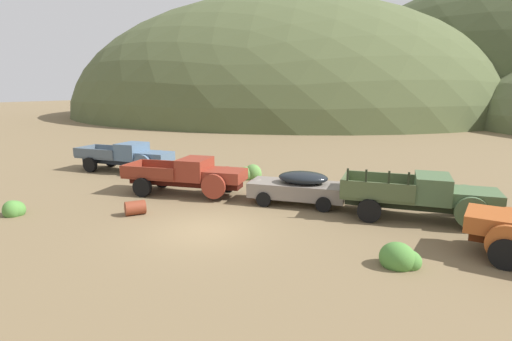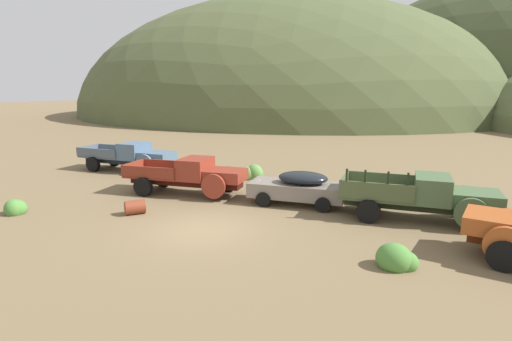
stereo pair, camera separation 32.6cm
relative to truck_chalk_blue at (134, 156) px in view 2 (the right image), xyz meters
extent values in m
plane|color=brown|center=(10.76, -6.64, -0.99)|extent=(300.00, 300.00, 0.00)
ellipsoid|color=#4C5633|center=(-18.40, 57.63, -0.99)|extent=(84.99, 75.04, 45.09)
cube|color=#262D39|center=(-0.50, -0.08, -0.33)|extent=(6.33, 1.83, 0.36)
cube|color=slate|center=(1.78, 0.27, 0.12)|extent=(2.20, 1.88, 0.55)
cube|color=#B7B2A8|center=(2.69, 0.41, 0.09)|extent=(0.24, 1.10, 0.44)
cylinder|color=slate|center=(1.66, -0.71, -0.23)|extent=(1.21, 0.36, 1.20)
cylinder|color=slate|center=(1.38, 1.17, -0.23)|extent=(1.21, 0.36, 1.20)
cube|color=slate|center=(0.08, 0.01, 0.37)|extent=(1.71, 2.04, 1.05)
cube|color=black|center=(0.73, 0.11, 0.58)|extent=(0.28, 1.55, 0.59)
cube|color=#4D5B67|center=(-2.20, -0.33, -0.09)|extent=(3.42, 2.38, 0.12)
cube|color=#4D5B67|center=(-2.05, -1.28, 0.24)|extent=(3.14, 0.57, 0.55)
cube|color=#4D5B67|center=(-2.34, 0.62, 0.24)|extent=(3.14, 0.57, 0.55)
cube|color=#4D5B67|center=(-3.70, -0.56, 0.24)|extent=(0.39, 1.92, 0.55)
cylinder|color=black|center=(1.67, -0.76, -0.51)|extent=(0.99, 0.42, 0.96)
cylinder|color=black|center=(1.37, 1.22, -0.51)|extent=(0.99, 0.42, 0.96)
cylinder|color=black|center=(-2.31, -1.36, -0.51)|extent=(0.99, 0.42, 0.96)
cylinder|color=black|center=(-2.61, 0.62, -0.51)|extent=(0.99, 0.42, 0.96)
cube|color=#42140D|center=(6.64, -2.71, -0.33)|extent=(5.95, 2.30, 0.36)
cube|color=maroon|center=(8.75, -2.20, 0.12)|extent=(2.20, 2.04, 0.55)
cube|color=#B7B2A8|center=(9.60, -1.99, 0.09)|extent=(0.35, 1.12, 0.44)
cylinder|color=maroon|center=(8.74, -3.20, -0.23)|extent=(1.21, 0.46, 1.20)
cylinder|color=maroon|center=(8.28, -1.31, -0.23)|extent=(1.21, 0.46, 1.20)
cube|color=maroon|center=(7.19, -2.58, 0.37)|extent=(1.78, 2.16, 1.05)
cube|color=black|center=(7.78, -2.43, 0.58)|extent=(0.43, 1.57, 0.59)
cube|color=maroon|center=(5.07, -3.10, -0.09)|extent=(3.36, 2.62, 0.12)
cube|color=maroon|center=(5.31, -4.05, 0.24)|extent=(2.92, 0.81, 0.55)
cube|color=maroon|center=(4.84, -2.14, 0.24)|extent=(2.92, 0.81, 0.55)
cube|color=maroon|center=(3.69, -3.44, 0.24)|extent=(0.57, 1.94, 0.55)
cylinder|color=black|center=(8.27, -1.26, -0.51)|extent=(1.00, 0.50, 0.96)
cylinder|color=black|center=(5.08, -4.15, -0.51)|extent=(1.00, 0.50, 0.96)
cylinder|color=black|center=(4.59, -2.16, -0.51)|extent=(1.00, 0.50, 0.96)
cube|color=slate|center=(12.34, -1.53, -0.31)|extent=(4.69, 2.65, 0.68)
ellipsoid|color=black|center=(12.60, -1.47, 0.29)|extent=(2.57, 2.00, 0.57)
ellipsoid|color=slate|center=(10.39, -1.93, -0.25)|extent=(1.24, 1.59, 0.61)
cylinder|color=black|center=(10.81, -0.93, -0.65)|extent=(0.71, 0.33, 0.68)
cylinder|color=black|center=(11.18, -2.68, -0.65)|extent=(0.71, 0.33, 0.68)
cylinder|color=black|center=(13.50, -0.37, -0.65)|extent=(0.71, 0.33, 0.68)
cylinder|color=black|center=(13.86, -2.12, -0.65)|extent=(0.71, 0.33, 0.68)
cube|color=#232B1B|center=(17.54, -1.12, -0.33)|extent=(5.84, 2.01, 0.36)
cube|color=#47603D|center=(19.63, -0.74, 0.12)|extent=(2.10, 2.06, 0.55)
cube|color=#B7B2A8|center=(20.46, -0.59, 0.09)|extent=(0.30, 1.21, 0.44)
cylinder|color=#47603D|center=(19.58, -1.81, -0.23)|extent=(1.21, 0.39, 1.20)
cylinder|color=#47603D|center=(19.20, 0.25, -0.23)|extent=(1.21, 0.39, 1.20)
cube|color=#47603D|center=(18.08, -1.02, 0.37)|extent=(1.67, 2.23, 1.05)
cube|color=black|center=(18.67, -0.91, 0.58)|extent=(0.36, 1.70, 0.59)
cube|color=#495735|center=(16.00, -1.40, -0.09)|extent=(3.24, 2.60, 0.12)
cube|color=#495735|center=(16.19, -2.44, 0.32)|extent=(2.88, 0.62, 0.70)
cube|color=#495735|center=(15.81, -0.36, 0.32)|extent=(2.88, 0.62, 0.70)
cube|color=#495735|center=(14.63, -1.65, 0.32)|extent=(0.48, 2.10, 0.70)
cube|color=#232B1B|center=(15.04, -2.65, 0.92)|extent=(0.09, 0.09, 0.50)
cube|color=#232B1B|center=(15.76, -2.52, 0.92)|extent=(0.09, 0.09, 0.50)
cube|color=#232B1B|center=(16.62, -2.36, 0.92)|extent=(0.09, 0.09, 0.50)
cube|color=#232B1B|center=(17.33, -2.23, 0.92)|extent=(0.09, 0.09, 0.50)
cylinder|color=black|center=(19.19, 0.30, -0.51)|extent=(0.99, 0.45, 0.96)
cylinder|color=black|center=(15.96, -2.53, -0.51)|extent=(0.99, 0.45, 0.96)
cylinder|color=black|center=(15.56, -0.36, -0.51)|extent=(0.99, 0.45, 0.96)
cube|color=#A34C1E|center=(20.42, -3.75, 0.12)|extent=(2.01, 1.89, 0.55)
cube|color=#B7B2A8|center=(19.51, -3.72, 0.09)|extent=(0.13, 1.26, 0.44)
cylinder|color=#A34C1E|center=(20.72, -2.68, -0.23)|extent=(1.21, 0.22, 1.20)
cylinder|color=#A34C1E|center=(20.64, -4.84, -0.23)|extent=(1.21, 0.22, 1.20)
cylinder|color=black|center=(20.72, -2.62, -0.51)|extent=(0.97, 0.31, 0.96)
cylinder|color=black|center=(20.64, -4.90, -0.51)|extent=(0.97, 0.31, 0.96)
cylinder|color=brown|center=(6.97, -6.48, -0.69)|extent=(0.97, 1.03, 0.61)
ellipsoid|color=#5B8E42|center=(7.86, 2.10, -0.68)|extent=(1.07, 0.96, 1.14)
ellipsoid|color=#5B8E42|center=(7.65, 2.05, -0.74)|extent=(1.08, 0.97, 0.92)
ellipsoid|color=#5B8E42|center=(7.53, 1.84, -0.73)|extent=(0.98, 0.88, 0.97)
ellipsoid|color=#4C8438|center=(18.08, -6.16, -0.80)|extent=(0.81, 0.73, 0.69)
ellipsoid|color=#4C8438|center=(17.79, -6.28, -0.73)|extent=(1.09, 0.98, 0.97)
ellipsoid|color=#4C8438|center=(2.51, -9.18, -0.76)|extent=(0.83, 0.74, 0.86)
ellipsoid|color=#4C8438|center=(2.48, -9.05, -0.77)|extent=(0.92, 0.83, 0.80)
camera|label=1|loc=(19.79, -18.53, 4.37)|focal=28.60mm
camera|label=2|loc=(20.07, -18.36, 4.37)|focal=28.60mm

